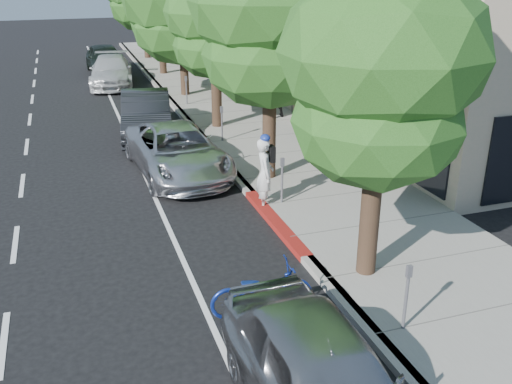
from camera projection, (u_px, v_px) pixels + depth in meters
name	position (u px, v px, depth m)	size (l,w,h in m)	color
ground	(290.00, 242.00, 13.55)	(120.00, 120.00, 0.00)	black
sidewalk	(268.00, 138.00, 21.22)	(4.60, 56.00, 0.15)	gray
curb	(208.00, 144.00, 20.54)	(0.30, 56.00, 0.15)	#9E998E
curb_red_segment	(276.00, 222.00, 14.40)	(0.32, 4.00, 0.15)	maroon
storefront_building	(333.00, 14.00, 30.86)	(10.00, 36.00, 7.00)	tan
street_tree_0	(383.00, 58.00, 10.33)	(3.92, 3.92, 7.22)	black
street_tree_1	(270.00, 5.00, 15.40)	(4.54, 4.54, 8.09)	black
street_tree_2	(214.00, 14.00, 20.94)	(3.79, 3.79, 6.93)	black
cyclist	(265.00, 174.00, 15.08)	(0.71, 0.47, 1.94)	silver
bicycle	(262.00, 290.00, 10.61)	(0.69, 1.97, 1.03)	navy
silver_suv	(177.00, 151.00, 17.62)	(2.46, 5.34, 1.48)	silver
dark_sedan	(146.00, 115.00, 21.39)	(1.76, 5.05, 1.66)	#222427
white_pickup	(111.00, 71.00, 30.17)	(2.14, 5.26, 1.53)	silver
dark_suv_far	(105.00, 59.00, 33.56)	(1.96, 4.88, 1.66)	black
near_car_a	(322.00, 382.00, 7.90)	(1.88, 4.67, 1.59)	#9E9FA3
pedestrian	(273.00, 94.00, 23.39)	(0.96, 0.74, 1.97)	black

